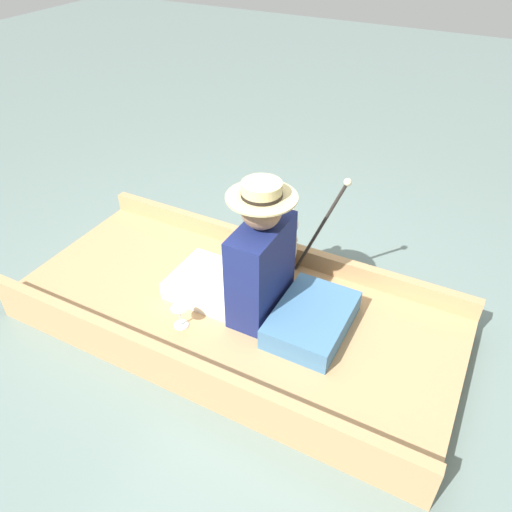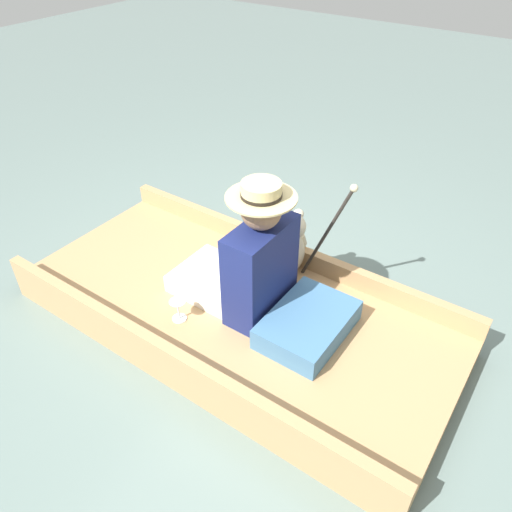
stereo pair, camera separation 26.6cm
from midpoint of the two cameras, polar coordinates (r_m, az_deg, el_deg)
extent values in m
plane|color=slate|center=(3.02, 0.10, -7.77)|extent=(16.00, 16.00, 0.00)
cube|color=tan|center=(2.96, 0.10, -6.68)|extent=(1.16, 2.55, 0.16)
cube|color=tan|center=(2.57, -7.06, -11.32)|extent=(0.06, 2.55, 0.12)
cube|color=tan|center=(3.23, 5.68, 0.67)|extent=(0.06, 2.55, 0.12)
cube|color=teal|center=(2.72, 8.76, -7.84)|extent=(0.54, 0.38, 0.13)
cube|color=white|center=(2.98, -2.16, -2.87)|extent=(0.40, 0.45, 0.11)
cube|color=navy|center=(2.70, 3.36, -1.76)|extent=(0.45, 0.21, 0.56)
cube|color=beige|center=(2.71, 1.48, -0.26)|extent=(0.04, 0.01, 0.31)
cube|color=white|center=(2.62, 0.01, -1.11)|extent=(0.02, 0.01, 0.34)
cube|color=white|center=(2.78, 2.91, 1.45)|extent=(0.02, 0.01, 0.34)
sphere|color=#936B4C|center=(2.47, 3.68, 5.24)|extent=(0.21, 0.21, 0.21)
cylinder|color=#CCB77F|center=(2.44, 3.74, 6.61)|extent=(0.36, 0.36, 0.01)
cylinder|color=#CCB77F|center=(2.42, 3.78, 7.46)|extent=(0.20, 0.20, 0.07)
cylinder|color=black|center=(2.43, 3.76, 6.96)|extent=(0.21, 0.21, 0.02)
ellipsoid|color=beige|center=(3.09, 6.59, 0.28)|extent=(0.18, 0.15, 0.27)
sphere|color=beige|center=(2.97, 6.85, 3.29)|extent=(0.15, 0.15, 0.15)
sphere|color=tan|center=(3.01, 5.75, 3.51)|extent=(0.06, 0.06, 0.06)
sphere|color=beige|center=(2.90, 6.41, 3.75)|extent=(0.06, 0.06, 0.06)
sphere|color=beige|center=(2.98, 7.44, 4.67)|extent=(0.06, 0.06, 0.06)
cylinder|color=beige|center=(2.99, 5.74, 0.10)|extent=(0.10, 0.07, 0.12)
cylinder|color=beige|center=(3.13, 7.52, 1.83)|extent=(0.10, 0.07, 0.12)
sphere|color=beige|center=(3.13, 5.44, -1.37)|extent=(0.08, 0.08, 0.08)
sphere|color=beige|center=(3.19, 6.31, -0.49)|extent=(0.08, 0.08, 0.08)
cylinder|color=silver|center=(2.83, -6.09, -7.22)|extent=(0.08, 0.08, 0.01)
cylinder|color=silver|center=(2.80, -6.15, -6.56)|extent=(0.01, 0.01, 0.08)
cone|color=silver|center=(2.76, -6.23, -5.61)|extent=(0.09, 0.09, 0.04)
cylinder|color=#2D2823|center=(2.91, 10.60, 2.39)|extent=(0.02, 0.29, 0.69)
sphere|color=beige|center=(2.69, 13.98, 7.46)|extent=(0.04, 0.04, 0.04)
camera|label=1|loc=(0.13, -87.14, 2.16)|focal=35.00mm
camera|label=2|loc=(0.13, 92.86, -2.16)|focal=35.00mm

